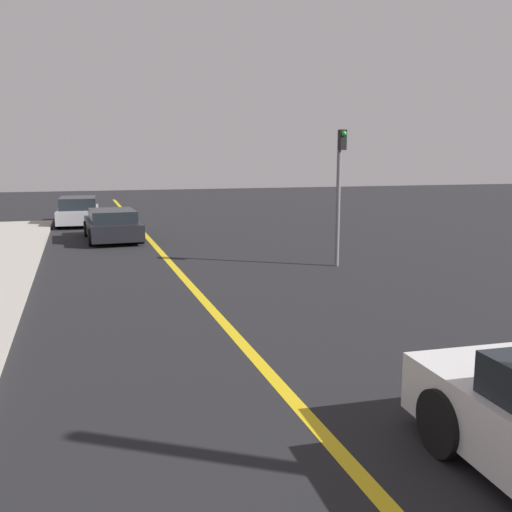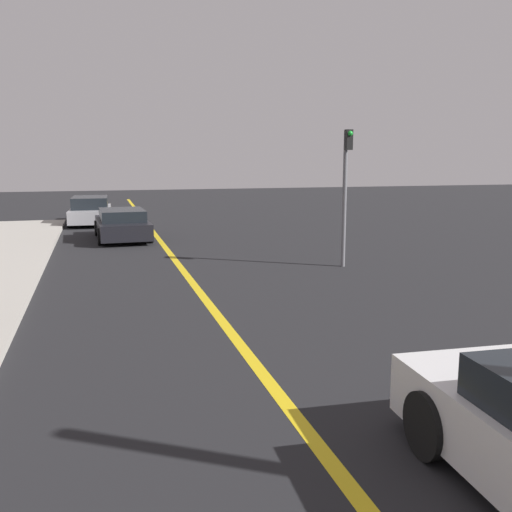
% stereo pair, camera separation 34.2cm
% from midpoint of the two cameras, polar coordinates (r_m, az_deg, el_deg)
% --- Properties ---
extents(road_center_line, '(0.20, 60.00, 0.01)m').
position_cam_midpoint_polar(road_center_line, '(13.85, -5.37, -3.07)').
color(road_center_line, gold).
rests_on(road_center_line, ground_plane).
extents(car_ahead_center, '(2.07, 4.28, 1.16)m').
position_cam_midpoint_polar(car_ahead_center, '(22.19, -12.80, 3.09)').
color(car_ahead_center, black).
rests_on(car_ahead_center, ground_plane).
extents(car_far_distant, '(2.04, 4.60, 1.28)m').
position_cam_midpoint_polar(car_far_distant, '(27.85, -15.88, 4.39)').
color(car_far_distant, '#9E9EA3').
rests_on(car_far_distant, ground_plane).
extents(traffic_light, '(0.18, 0.40, 3.84)m').
position_cam_midpoint_polar(traffic_light, '(16.24, 9.55, 7.18)').
color(traffic_light, slate).
rests_on(traffic_light, ground_plane).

